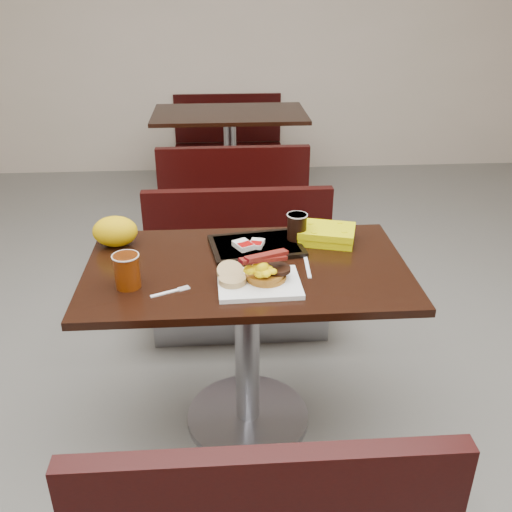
{
  "coord_description": "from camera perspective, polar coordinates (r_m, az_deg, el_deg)",
  "views": [
    {
      "loc": [
        -0.09,
        -1.87,
        1.73
      ],
      "look_at": [
        0.03,
        -0.06,
        0.82
      ],
      "focal_mm": 39.63,
      "sensor_mm": 36.0,
      "label": 1
    }
  ],
  "objects": [
    {
      "name": "clamshell",
      "position": [
        2.31,
        7.16,
        2.18
      ],
      "size": [
        0.26,
        0.22,
        0.06
      ],
      "primitive_type": "cube",
      "rotation": [
        0.0,
        0.0,
        -0.28
      ],
      "color": "#CFC903",
      "rests_on": "table_near"
    },
    {
      "name": "fork",
      "position": [
        1.95,
        -9.2,
        -3.72
      ],
      "size": [
        0.14,
        0.08,
        0.0
      ],
      "primitive_type": null,
      "rotation": [
        0.0,
        0.0,
        0.43
      ],
      "color": "white",
      "rests_on": "table_near"
    },
    {
      "name": "muffin_bottom",
      "position": [
        1.96,
        -2.4,
        -2.42
      ],
      "size": [
        0.11,
        0.11,
        0.02
      ],
      "primitive_type": "cylinder",
      "rotation": [
        0.0,
        0.0,
        -0.16
      ],
      "color": "tan",
      "rests_on": "platter"
    },
    {
      "name": "table_far",
      "position": [
        4.67,
        -2.6,
        9.8
      ],
      "size": [
        1.2,
        0.7,
        0.75
      ],
      "primitive_type": null,
      "color": "black",
      "rests_on": "floor"
    },
    {
      "name": "condiment_syrup",
      "position": [
        2.15,
        -2.23,
        -0.29
      ],
      "size": [
        0.06,
        0.05,
        0.01
      ],
      "primitive_type": "cube",
      "rotation": [
        0.0,
        0.0,
        0.48
      ],
      "color": "#B01B07",
      "rests_on": "table_near"
    },
    {
      "name": "hashbrown_sleeve_left",
      "position": [
        2.21,
        -1.28,
        1.1
      ],
      "size": [
        0.09,
        0.1,
        0.02
      ],
      "primitive_type": "cube",
      "rotation": [
        0.0,
        0.0,
        0.49
      ],
      "color": "silver",
      "rests_on": "tray"
    },
    {
      "name": "muffin_top",
      "position": [
        1.99,
        -2.63,
        -1.59
      ],
      "size": [
        0.11,
        0.11,
        0.05
      ],
      "primitive_type": "cylinder",
      "rotation": [
        0.38,
        0.0,
        0.17
      ],
      "color": "tan",
      "rests_on": "platter"
    },
    {
      "name": "bacon_strips",
      "position": [
        1.93,
        0.74,
        -0.22
      ],
      "size": [
        0.19,
        0.14,
        0.01
      ],
      "primitive_type": null,
      "rotation": [
        0.0,
        0.0,
        0.43
      ],
      "color": "#46050B",
      "rests_on": "scrambled_eggs"
    },
    {
      "name": "coffee_cup_far",
      "position": [
        2.27,
        4.15,
        2.96
      ],
      "size": [
        0.08,
        0.08,
        0.11
      ],
      "primitive_type": "cylinder",
      "rotation": [
        0.0,
        0.0,
        0.04
      ],
      "color": "black",
      "rests_on": "tray"
    },
    {
      "name": "bench_near_n",
      "position": [
        2.91,
        -1.61,
        -1.39
      ],
      "size": [
        1.0,
        0.46,
        0.72
      ],
      "primitive_type": null,
      "color": "black",
      "rests_on": "floor"
    },
    {
      "name": "bench_far_n",
      "position": [
        5.35,
        -2.8,
        11.82
      ],
      "size": [
        1.0,
        0.46,
        0.72
      ],
      "primitive_type": null,
      "color": "black",
      "rests_on": "floor"
    },
    {
      "name": "floor",
      "position": [
        2.55,
        -0.82,
        -16.1
      ],
      "size": [
        6.0,
        7.0,
        0.01
      ],
      "primitive_type": "cube",
      "color": "slate",
      "rests_on": "ground"
    },
    {
      "name": "platter",
      "position": [
        1.97,
        0.33,
        -2.81
      ],
      "size": [
        0.29,
        0.23,
        0.02
      ],
      "primitive_type": "cube",
      "rotation": [
        0.0,
        0.0,
        0.03
      ],
      "color": "white",
      "rests_on": "table_near"
    },
    {
      "name": "pancake_stack",
      "position": [
        1.98,
        1.03,
        -1.91
      ],
      "size": [
        0.15,
        0.15,
        0.03
      ],
      "primitive_type": "cylinder",
      "rotation": [
        0.0,
        0.0,
        0.06
      ],
      "color": "#A4581B",
      "rests_on": "platter"
    },
    {
      "name": "scrambled_eggs",
      "position": [
        1.93,
        0.46,
        -1.29
      ],
      "size": [
        0.12,
        0.11,
        0.05
      ],
      "primitive_type": "ellipsoid",
      "rotation": [
        0.0,
        0.0,
        0.27
      ],
      "color": "#FFDD05",
      "rests_on": "pancake_stack"
    },
    {
      "name": "wall_back",
      "position": [
        5.38,
        -3.12,
        23.15
      ],
      "size": [
        6.0,
        0.01,
        2.8
      ],
      "primitive_type": "cube",
      "color": "beige",
      "rests_on": "ground"
    },
    {
      "name": "knife",
      "position": [
        2.1,
        5.22,
        -1.14
      ],
      "size": [
        0.02,
        0.16,
        0.0
      ],
      "primitive_type": "cube",
      "rotation": [
        0.0,
        0.0,
        -1.62
      ],
      "color": "white",
      "rests_on": "table_near"
    },
    {
      "name": "tray",
      "position": [
        2.24,
        0.02,
        1.03
      ],
      "size": [
        0.39,
        0.3,
        0.02
      ],
      "primitive_type": "cube",
      "rotation": [
        0.0,
        0.0,
        0.15
      ],
      "color": "black",
      "rests_on": "table_near"
    },
    {
      "name": "bench_near_s",
      "position": [
        1.8,
        0.4,
        -22.81
      ],
      "size": [
        1.0,
        0.46,
        0.72
      ],
      "primitive_type": null,
      "color": "black",
      "rests_on": "floor"
    },
    {
      "name": "sausage_patty",
      "position": [
        1.97,
        2.21,
        -1.32
      ],
      "size": [
        0.09,
        0.09,
        0.01
      ],
      "primitive_type": "cylinder",
      "rotation": [
        0.0,
        0.0,
        -0.01
      ],
      "color": "black",
      "rests_on": "pancake_stack"
    },
    {
      "name": "hashbrown_sleeve_right",
      "position": [
        2.22,
        0.07,
        1.26
      ],
      "size": [
        0.07,
        0.08,
        0.02
      ],
      "primitive_type": "cube",
      "rotation": [
        0.0,
        0.0,
        -0.31
      ],
      "color": "silver",
      "rests_on": "tray"
    },
    {
      "name": "table_near",
      "position": [
        2.31,
        -0.89,
        -9.25
      ],
      "size": [
        1.2,
        0.7,
        0.75
      ],
      "primitive_type": null,
      "color": "black",
      "rests_on": "floor"
    },
    {
      "name": "condiment_ketchup",
      "position": [
        2.15,
        0.56,
        -0.33
      ],
      "size": [
        0.04,
        0.04,
        0.01
      ],
      "primitive_type": "cube",
      "rotation": [
        0.0,
        0.0,
        -0.18
      ],
      "color": "#8C0504",
      "rests_on": "table_near"
    },
    {
      "name": "paper_bag",
      "position": [
        2.31,
        -14.03,
        2.43
      ],
      "size": [
        0.18,
        0.13,
        0.12
      ],
      "primitive_type": "ellipsoid",
      "rotation": [
        0.0,
        0.0,
        -0.0
      ],
      "color": "#CE8906",
      "rests_on": "table_near"
    },
    {
      "name": "bench_far_s",
      "position": [
        4.01,
        -2.33,
        6.69
      ],
      "size": [
        1.0,
        0.46,
        0.72
      ],
      "primitive_type": null,
      "color": "black",
      "rests_on": "floor"
    },
    {
      "name": "coffee_cup_near",
      "position": [
        1.99,
        -12.89,
        -1.5
      ],
      "size": [
        0.1,
        0.1,
        0.12
      ],
      "primitive_type": "cylinder",
      "rotation": [
        0.0,
        0.0,
        0.21
      ],
      "color": "#8E3005",
      "rests_on": "table_near"
    }
  ]
}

